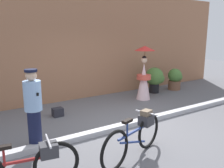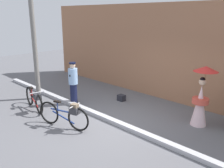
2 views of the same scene
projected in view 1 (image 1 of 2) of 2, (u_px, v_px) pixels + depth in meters
ground_plane at (128, 127)px, 5.92m from camera, size 30.00×30.00×0.00m
building_wall at (72, 45)px, 8.17m from camera, size 14.00×0.40×3.70m
sidewalk_curb at (128, 125)px, 5.90m from camera, size 14.00×0.20×0.12m
bicycle_near_officer at (24, 167)px, 3.43m from camera, size 1.72×0.49×0.77m
bicycle_far_side at (136, 135)px, 4.43m from camera, size 1.73×0.67×0.81m
person_officer at (33, 107)px, 4.69m from camera, size 0.34×0.37×1.60m
person_with_parasol at (144, 74)px, 8.23m from camera, size 0.71×0.71×1.84m
potted_plant_by_door at (175, 79)px, 9.72m from camera, size 0.57×0.55×0.86m
potted_plant_small at (155, 78)px, 9.20m from camera, size 0.70×0.69×0.98m
backpack_on_pavement at (58, 112)px, 6.64m from camera, size 0.28×0.23×0.24m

